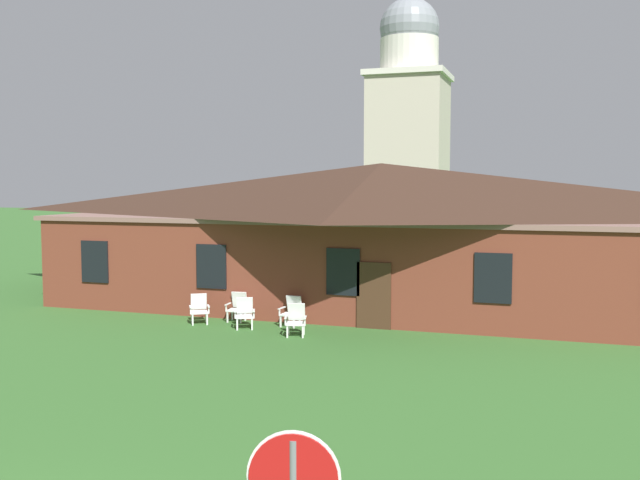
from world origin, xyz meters
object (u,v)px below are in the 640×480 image
object	(u,v)px
lawn_chair_by_porch	(199,308)
lawn_chair_middle	(292,310)
lawn_chair_near_door	(238,306)
lawn_chair_left_end	(245,312)
lawn_chair_right_end	(296,319)

from	to	relation	value
lawn_chair_by_porch	lawn_chair_middle	size ratio (longest dim) A/B	1.00
lawn_chair_near_door	lawn_chair_left_end	size ratio (longest dim) A/B	1.00
lawn_chair_right_end	lawn_chair_by_porch	bearing A→B (deg)	168.24
lawn_chair_near_door	lawn_chair_middle	xyz separation A→B (m)	(1.98, -0.17, 0.00)
lawn_chair_near_door	lawn_chair_right_end	world-z (taller)	same
lawn_chair_near_door	lawn_chair_middle	size ratio (longest dim) A/B	1.00
lawn_chair_left_end	lawn_chair_near_door	bearing A→B (deg)	125.52
lawn_chair_by_porch	lawn_chair_left_end	size ratio (longest dim) A/B	1.00
lawn_chair_left_end	lawn_chair_right_end	world-z (taller)	same
lawn_chair_left_end	lawn_chair_right_end	size ratio (longest dim) A/B	1.00
lawn_chair_left_end	lawn_chair_middle	xyz separation A→B (m)	(1.29, 0.80, 0.00)
lawn_chair_near_door	lawn_chair_by_porch	bearing A→B (deg)	-144.60
lawn_chair_by_porch	lawn_chair_left_end	xyz separation A→B (m)	(1.73, -0.23, 0.00)
lawn_chair_by_porch	lawn_chair_left_end	world-z (taller)	same
lawn_chair_by_porch	lawn_chair_right_end	bearing A→B (deg)	-11.76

